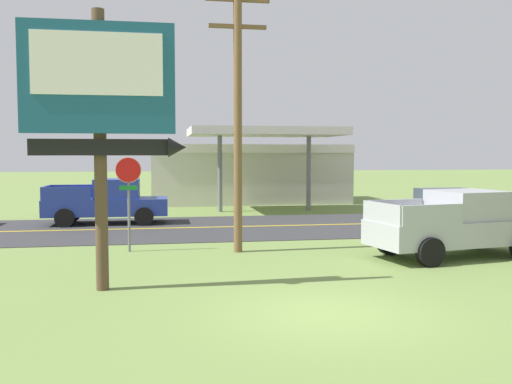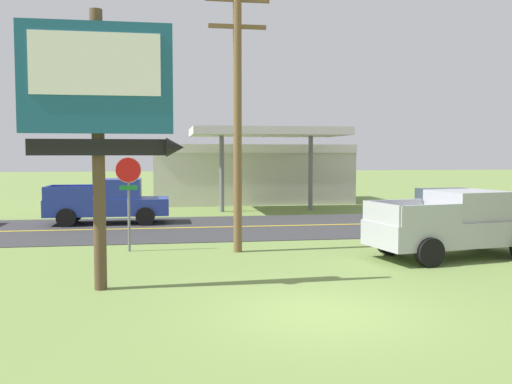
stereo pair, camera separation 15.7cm
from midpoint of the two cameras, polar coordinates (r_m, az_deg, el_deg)
name	(u,v)px [view 2 (the right image)]	position (r m, az deg, el deg)	size (l,w,h in m)	color
ground_plane	(322,313)	(11.22, 7.07, -11.97)	(180.00, 180.00, 0.00)	olive
road_asphalt	(237,227)	(23.75, -1.73, -3.51)	(140.00, 8.00, 0.02)	#333335
road_centre_line	(237,227)	(23.75, -1.73, -3.48)	(126.00, 0.20, 0.01)	gold
motel_sign	(100,102)	(13.01, -15.05, 8.74)	(3.53, 0.54, 6.20)	brown
stop_sign	(128,187)	(18.10, -12.41, 0.51)	(0.80, 0.08, 2.95)	slate
utility_pole	(237,110)	(17.63, -1.61, 8.25)	(1.96, 0.26, 8.21)	brown
gas_station	(251,171)	(35.83, -0.40, 2.08)	(12.00, 11.50, 4.40)	beige
pickup_silver_parked_on_lawn	(457,225)	(17.85, 19.73, -3.10)	(5.47, 2.92, 1.96)	#A8AAAF
pickup_blue_on_road	(110,202)	(25.55, -14.27, -0.96)	(5.20, 2.24, 1.96)	#233893
car_white_far_lane	(445,209)	(24.24, 18.54, -1.61)	(4.20, 2.00, 1.64)	silver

